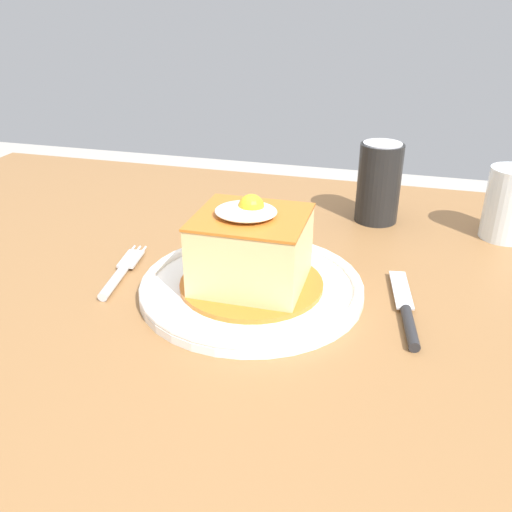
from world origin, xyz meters
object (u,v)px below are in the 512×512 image
(main_plate, at_px, (252,286))
(knife, at_px, (407,316))
(fork, at_px, (120,274))
(soda_can, at_px, (379,183))
(drinking_glass, at_px, (508,209))

(main_plate, relative_size, knife, 1.62)
(fork, bearing_deg, soda_can, 43.64)
(soda_can, bearing_deg, drinking_glass, -5.38)
(soda_can, bearing_deg, knife, -78.78)
(knife, bearing_deg, main_plate, 175.94)
(main_plate, relative_size, fork, 1.89)
(soda_can, relative_size, drinking_glass, 1.18)
(fork, xyz_separation_m, knife, (0.35, -0.00, 0.00))
(fork, height_order, drinking_glass, drinking_glass)
(fork, relative_size, drinking_glass, 1.35)
(main_plate, bearing_deg, knife, -4.06)
(knife, bearing_deg, fork, 179.43)
(soda_can, bearing_deg, fork, -136.36)
(main_plate, bearing_deg, fork, -176.84)
(fork, bearing_deg, drinking_glass, 28.80)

